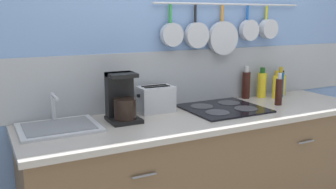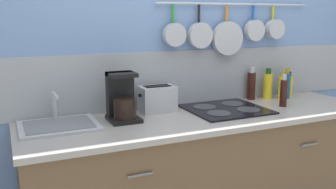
% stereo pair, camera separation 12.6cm
% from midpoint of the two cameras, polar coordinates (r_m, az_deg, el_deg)
% --- Properties ---
extents(wall_back, '(7.20, 0.15, 2.60)m').
position_cam_midpoint_polar(wall_back, '(2.75, 0.65, 6.22)').
color(wall_back, '#7293C6').
rests_on(wall_back, ground_plane).
extents(cabinet_base, '(2.39, 0.63, 0.86)m').
position_cam_midpoint_polar(cabinet_base, '(2.67, 4.33, -12.79)').
color(cabinet_base, brown).
rests_on(cabinet_base, ground_plane).
extents(countertop, '(2.43, 0.65, 0.03)m').
position_cam_midpoint_polar(countertop, '(2.51, 4.49, -3.43)').
color(countertop, '#A59E93').
rests_on(countertop, cabinet_base).
extents(sink_basin, '(0.46, 0.38, 0.19)m').
position_cam_midpoint_polar(sink_basin, '(2.30, -17.87, -4.58)').
color(sink_basin, '#B7BABF').
rests_on(sink_basin, countertop).
extents(coffee_maker, '(0.19, 0.21, 0.30)m').
position_cam_midpoint_polar(coffee_maker, '(2.35, -8.57, -1.01)').
color(coffee_maker, black).
rests_on(coffee_maker, countertop).
extents(toaster, '(0.25, 0.15, 0.18)m').
position_cam_midpoint_polar(toaster, '(2.56, -3.30, -0.69)').
color(toaster, '#B7BABF').
rests_on(toaster, countertop).
extents(cooktop, '(0.53, 0.49, 0.01)m').
position_cam_midpoint_polar(cooktop, '(2.66, 7.11, -2.09)').
color(cooktop, black).
rests_on(cooktop, countertop).
extents(bottle_hot_sauce, '(0.06, 0.06, 0.26)m').
position_cam_midpoint_polar(bottle_hot_sauce, '(3.01, 10.65, 1.54)').
color(bottle_hot_sauce, '#33140F').
rests_on(bottle_hot_sauce, countertop).
extents(bottle_olive_oil, '(0.05, 0.05, 0.24)m').
position_cam_midpoint_polar(bottle_olive_oil, '(2.84, 15.33, 0.51)').
color(bottle_olive_oil, '#33140F').
rests_on(bottle_olive_oil, countertop).
extents(bottle_sesame_oil, '(0.07, 0.07, 0.24)m').
position_cam_midpoint_polar(bottle_sesame_oil, '(3.09, 12.99, 1.54)').
color(bottle_sesame_oil, yellow).
rests_on(bottle_sesame_oil, countertop).
extents(bottle_cooking_wine, '(0.05, 0.05, 0.22)m').
position_cam_midpoint_polar(bottle_cooking_wine, '(3.08, 15.01, 1.24)').
color(bottle_cooking_wine, yellow).
rests_on(bottle_cooking_wine, countertop).
extents(bottle_dish_soap, '(0.06, 0.06, 0.24)m').
position_cam_midpoint_polar(bottle_dish_soap, '(3.14, 15.62, 1.59)').
color(bottle_dish_soap, navy).
rests_on(bottle_dish_soap, countertop).
extents(bottle_vinegar, '(0.07, 0.07, 0.20)m').
position_cam_midpoint_polar(bottle_vinegar, '(3.24, 15.81, 1.55)').
color(bottle_vinegar, yellow).
rests_on(bottle_vinegar, countertop).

